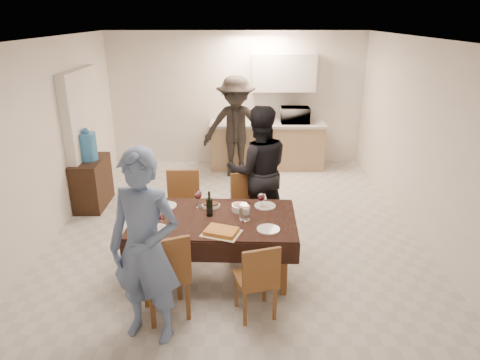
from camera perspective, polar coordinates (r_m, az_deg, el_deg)
The scene contains 33 objects.
floor at distance 6.18m, azimuth -0.58°, elevation -6.54°, with size 5.00×6.00×0.02m, color beige.
ceiling at distance 5.47m, azimuth -0.69°, elevation 18.32°, with size 5.00×6.00×0.02m, color white.
wall_back at distance 8.61m, azimuth -0.47°, elevation 10.66°, with size 5.00×0.02×2.60m, color silver.
wall_front at distance 2.93m, azimuth -1.08°, elevation -11.35°, with size 5.00×0.02×2.60m, color silver.
wall_left at distance 6.23m, azimuth -24.36°, elevation 4.66°, with size 0.02×6.00×2.60m, color silver.
wall_right at distance 6.19m, azimuth 23.26°, elevation 4.73°, with size 0.02×6.00×2.60m, color silver.
stub_partition at distance 7.34m, azimuth -19.89°, elevation 5.53°, with size 0.15×1.40×2.10m, color beige.
kitchen_base_cabinet at distance 8.52m, azimuth 3.58°, elevation 4.49°, with size 2.20×0.60×0.86m, color #9D7D5E.
kitchen_worktop at distance 8.40m, azimuth 3.65°, elevation 7.46°, with size 2.24×0.64×0.05m, color #B1B2AD.
upper_cabinet at distance 8.39m, azimuth 5.85°, elevation 14.08°, with size 1.20×0.34×0.70m, color silver.
dining_table at distance 4.90m, azimuth -3.50°, elevation -5.36°, with size 1.89×1.15×0.72m.
chair_near_left at distance 4.27m, azimuth -10.25°, elevation -11.58°, with size 0.56×0.58×0.52m.
chair_near_right at distance 4.26m, azimuth 2.13°, elevation -12.47°, with size 0.47×0.48×0.45m.
chair_far_left at distance 5.58m, azimuth -7.73°, elevation -3.26°, with size 0.46×0.46×0.52m.
chair_far_right at distance 5.54m, azimuth 1.56°, elevation -3.38°, with size 0.56×0.57×0.51m.
console at distance 7.16m, azimuth -19.11°, elevation -0.36°, with size 0.42×0.83×0.77m, color black.
water_jug at distance 6.98m, azimuth -19.69°, elevation 4.23°, with size 0.29×0.29×0.43m, color #3987CD.
wine_bottle at distance 4.87m, azimuth -4.10°, elevation -3.18°, with size 0.07×0.07×0.30m, color black, non-canonical shape.
water_pitcher at distance 4.79m, azimuth 0.63°, elevation -4.28°, with size 0.12×0.12×0.19m, color white.
savoury_tart at distance 4.53m, azimuth -2.51°, elevation -6.87°, with size 0.39×0.29×0.05m, color #BE8037.
salad_bowl at distance 5.02m, azimuth 0.02°, elevation -3.72°, with size 0.20×0.20×0.08m, color silver.
mushroom_dish at distance 5.13m, azimuth -3.90°, elevation -3.45°, with size 0.20×0.20×0.04m, color silver.
wine_glass_a at distance 4.69m, azimuth -10.46°, elevation -5.28°, with size 0.08×0.08×0.19m, color white, non-canonical shape.
wine_glass_b at distance 5.07m, azimuth 2.85°, elevation -2.76°, with size 0.09×0.09×0.20m, color white, non-canonical shape.
wine_glass_c at distance 5.13m, azimuth -5.58°, elevation -2.49°, with size 0.09×0.09×0.21m, color white, non-canonical shape.
plate_near_left at distance 4.69m, azimuth -11.10°, elevation -6.48°, with size 0.26×0.26×0.01m, color silver.
plate_near_right at distance 4.62m, azimuth 3.79°, elevation -6.57°, with size 0.25×0.25×0.01m, color silver.
plate_far_left at distance 5.22m, azimuth -9.93°, elevation -3.42°, with size 0.27×0.27×0.02m, color silver.
plate_far_right at distance 5.15m, azimuth 3.36°, elevation -3.46°, with size 0.26×0.26×0.01m, color silver.
microwave at distance 8.42m, azimuth 7.34°, elevation 8.59°, with size 0.55×0.37×0.30m, color silver.
person_near at distance 3.94m, azimuth -12.53°, elevation -8.95°, with size 0.68×0.44×1.86m, color #5D75A1.
person_far at distance 5.78m, azimuth 2.47°, elevation 1.17°, with size 0.87×0.68×1.79m, color black.
person_kitchen at distance 7.94m, azimuth -0.55°, elevation 7.06°, with size 1.21×0.69×1.87m, color black.
Camera 1 is at (0.05, -5.47, 2.87)m, focal length 32.00 mm.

